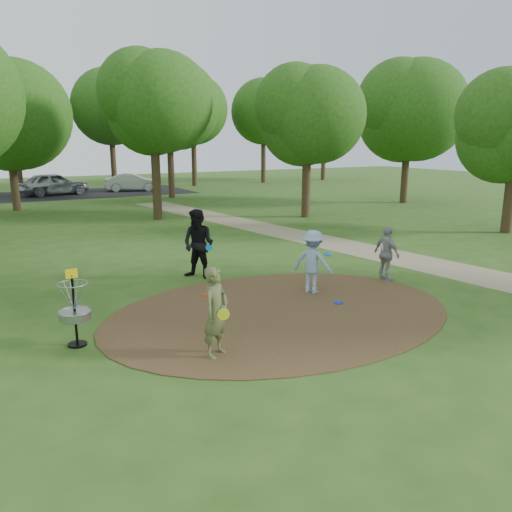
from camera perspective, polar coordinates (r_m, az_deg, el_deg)
ground at (r=11.71m, az=2.88°, el=-6.41°), size 100.00×100.00×0.00m
dirt_clearing at (r=11.71m, az=2.88°, el=-6.37°), size 8.40×8.40×0.02m
footpath at (r=17.24m, az=17.85°, el=-0.63°), size 7.55×39.89×0.01m
parking_lot at (r=40.31m, az=-17.89°, el=6.90°), size 14.00×8.00×0.01m
player_observer_with_disc at (r=9.17m, az=-4.62°, el=-6.42°), size 0.74×0.67×1.70m
player_throwing_with_disc at (r=13.01m, az=6.51°, el=-0.67°), size 1.17×1.24×1.66m
player_walking_with_disc at (r=14.38m, az=-6.59°, el=1.35°), size 1.19×1.24×2.01m
player_waiting_with_disc at (r=14.53m, az=14.71°, el=0.25°), size 0.44×0.92×1.58m
disc_ground_cyan at (r=11.95m, az=-3.90°, el=-5.88°), size 0.22×0.22×0.02m
disc_ground_blue at (r=12.42m, az=9.39°, el=-5.28°), size 0.22×0.22×0.02m
disc_ground_red at (r=12.95m, az=-5.75°, el=-4.41°), size 0.22×0.22×0.02m
car_left at (r=39.54m, az=-22.10°, el=7.65°), size 5.11×2.83×1.64m
car_right at (r=40.82m, az=-13.93°, el=8.17°), size 4.41×2.54×1.38m
disc_golf_basket at (r=10.20m, az=-20.09°, el=-5.02°), size 0.63×0.63×1.54m
tree_ring at (r=20.78m, az=-4.23°, el=16.71°), size 37.17×45.37×8.98m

